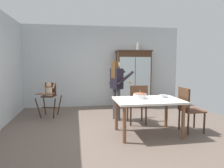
# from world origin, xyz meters

# --- Properties ---
(ground_plane) EXTENTS (6.24, 6.24, 0.00)m
(ground_plane) POSITION_xyz_m (0.00, 0.00, 0.00)
(ground_plane) COLOR #66564C
(wall_back) EXTENTS (5.32, 0.06, 2.70)m
(wall_back) POSITION_xyz_m (0.00, 2.63, 1.35)
(wall_back) COLOR silver
(wall_back) RESTS_ON ground_plane
(china_cabinet) EXTENTS (1.19, 0.48, 1.89)m
(china_cabinet) POSITION_xyz_m (1.00, 2.37, 0.95)
(china_cabinet) COLOR #422819
(china_cabinet) RESTS_ON ground_plane
(ceramic_vase) EXTENTS (0.13, 0.13, 0.27)m
(ceramic_vase) POSITION_xyz_m (1.17, 2.37, 2.01)
(ceramic_vase) COLOR #B2B7B2
(ceramic_vase) RESTS_ON china_cabinet
(high_chair_with_toddler) EXTENTS (0.69, 0.78, 0.95)m
(high_chair_with_toddler) POSITION_xyz_m (-1.66, 1.40, 0.65)
(high_chair_with_toddler) COLOR #422819
(high_chair_with_toddler) RESTS_ON ground_plane
(adult_person) EXTENTS (0.62, 0.61, 1.53)m
(adult_person) POSITION_xyz_m (0.11, 0.78, 0.97)
(adult_person) COLOR #47474C
(adult_person) RESTS_ON ground_plane
(dining_table) EXTENTS (1.36, 0.95, 0.74)m
(dining_table) POSITION_xyz_m (0.53, -0.43, 0.64)
(dining_table) COLOR silver
(dining_table) RESTS_ON ground_plane
(birthday_cake) EXTENTS (0.28, 0.28, 0.19)m
(birthday_cake) POSITION_xyz_m (0.40, -0.30, 0.79)
(birthday_cake) COLOR white
(birthday_cake) RESTS_ON dining_table
(serving_bowl) EXTENTS (0.18, 0.18, 0.05)m
(serving_bowl) POSITION_xyz_m (0.94, -0.26, 0.77)
(serving_bowl) COLOR #B2BCC6
(serving_bowl) RESTS_ON dining_table
(dining_chair_far_side) EXTENTS (0.46, 0.46, 0.96)m
(dining_chair_far_side) POSITION_xyz_m (0.52, 0.26, 0.56)
(dining_chair_far_side) COLOR #422819
(dining_chair_far_side) RESTS_ON ground_plane
(dining_chair_right_end) EXTENTS (0.45, 0.45, 0.96)m
(dining_chair_right_end) POSITION_xyz_m (1.43, -0.43, 0.56)
(dining_chair_right_end) COLOR #422819
(dining_chair_right_end) RESTS_ON ground_plane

